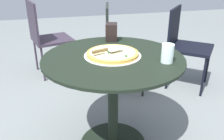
% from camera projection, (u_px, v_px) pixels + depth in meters
% --- Properties ---
extents(patio_table, '(0.93, 0.93, 0.72)m').
position_uv_depth(patio_table, '(113.00, 83.00, 1.64)').
color(patio_table, black).
rests_on(patio_table, ground).
extents(pizza_on_tray, '(0.38, 0.38, 0.04)m').
position_uv_depth(pizza_on_tray, '(112.00, 54.00, 1.56)').
color(pizza_on_tray, silver).
rests_on(pizza_on_tray, patio_table).
extents(pizza_server, '(0.12, 0.21, 0.02)m').
position_uv_depth(pizza_server, '(107.00, 50.00, 1.52)').
color(pizza_server, silver).
rests_on(pizza_server, pizza_on_tray).
extents(drinking_cup, '(0.07, 0.07, 0.11)m').
position_uv_depth(drinking_cup, '(167.00, 53.00, 1.44)').
color(drinking_cup, silver).
rests_on(drinking_cup, patio_table).
extents(napkin_dispenser, '(0.13, 0.11, 0.13)m').
position_uv_depth(napkin_dispenser, '(111.00, 32.00, 1.86)').
color(napkin_dispenser, black).
rests_on(napkin_dispenser, patio_table).
extents(patio_chair_near, '(0.50, 0.50, 0.91)m').
position_uv_depth(patio_chair_near, '(118.00, 43.00, 2.47)').
color(patio_chair_near, black).
rests_on(patio_chair_near, ground).
extents(patio_chair_far, '(0.53, 0.53, 0.90)m').
position_uv_depth(patio_chair_far, '(45.00, 34.00, 2.84)').
color(patio_chair_far, '#322937').
rests_on(patio_chair_far, ground).
extents(patio_chair_corner, '(0.61, 0.61, 0.86)m').
position_uv_depth(patio_chair_corner, '(184.00, 42.00, 2.58)').
color(patio_chair_corner, black).
rests_on(patio_chair_corner, ground).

